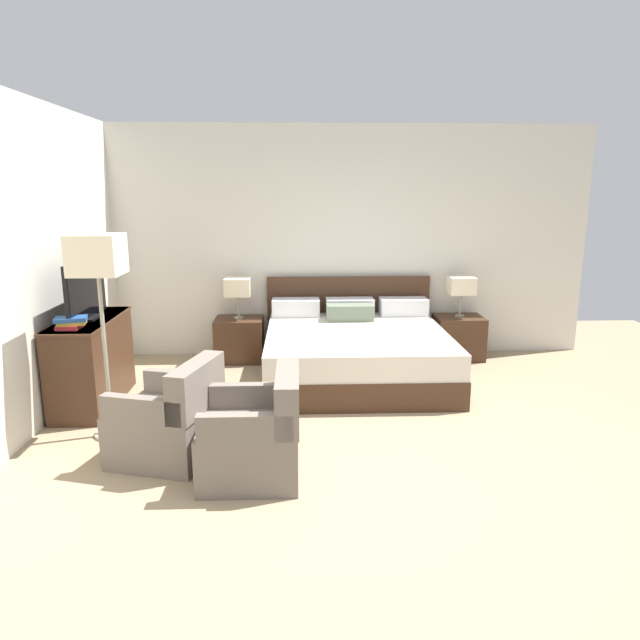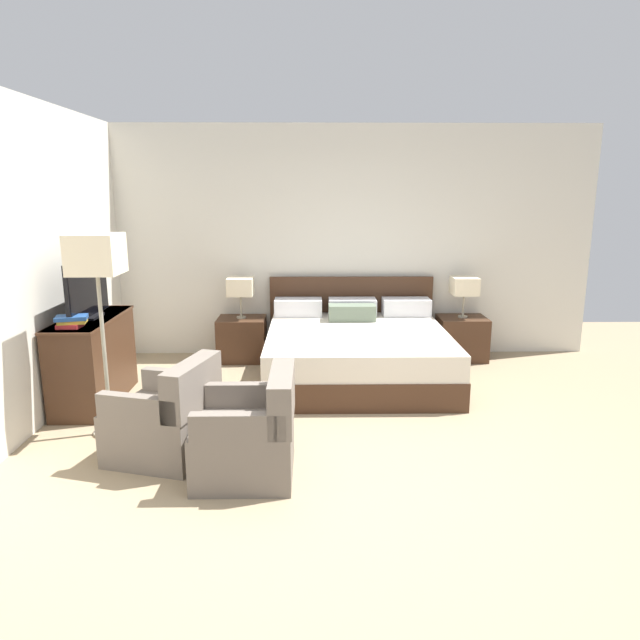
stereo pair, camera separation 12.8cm
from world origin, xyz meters
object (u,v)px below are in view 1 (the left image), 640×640
(bed, at_px, (355,351))
(table_lamp_left, at_px, (238,287))
(dresser, at_px, (92,361))
(floor_lamp, at_px, (98,265))
(book_red_cover, at_px, (70,327))
(armchair_companion, at_px, (256,438))
(nightstand_right, at_px, (458,337))
(table_lamp_right, at_px, (461,286))
(book_small_top, at_px, (71,319))
(book_blue_cover, at_px, (72,323))
(nightstand_left, at_px, (239,339))
(tv, at_px, (86,291))
(armchair_by_window, at_px, (170,421))

(bed, relative_size, table_lamp_left, 4.13)
(dresser, relative_size, floor_lamp, 0.71)
(book_red_cover, relative_size, armchair_companion, 0.24)
(nightstand_right, bearing_deg, bed, -152.61)
(table_lamp_right, distance_m, book_small_top, 4.25)
(floor_lamp, bearing_deg, book_small_top, 138.16)
(table_lamp_left, relative_size, book_small_top, 1.87)
(armchair_companion, bearing_deg, table_lamp_left, 97.92)
(book_red_cover, bearing_deg, book_blue_cover, 0.00)
(nightstand_left, relative_size, table_lamp_left, 1.17)
(tv, relative_size, armchair_companion, 1.20)
(bed, xyz_separation_m, nightstand_right, (1.31, 0.68, -0.04))
(table_lamp_left, bearing_deg, book_small_top, -125.15)
(table_lamp_left, height_order, armchair_by_window, table_lamp_left)
(tv, relative_size, book_small_top, 3.55)
(table_lamp_right, bearing_deg, floor_lamp, -148.79)
(nightstand_left, height_order, nightstand_right, same)
(nightstand_right, xyz_separation_m, book_blue_cover, (-3.86, -1.76, 0.62))
(armchair_companion, bearing_deg, dresser, 138.17)
(nightstand_left, xyz_separation_m, tv, (-1.23, -1.37, 0.83))
(table_lamp_left, height_order, book_small_top, table_lamp_left)
(dresser, xyz_separation_m, book_red_cover, (-0.02, -0.38, 0.42))
(nightstand_right, height_order, tv, tv)
(table_lamp_left, relative_size, floor_lamp, 0.29)
(nightstand_left, relative_size, tv, 0.61)
(tv, xyz_separation_m, book_blue_cover, (0.00, -0.39, -0.21))
(table_lamp_left, height_order, book_blue_cover, table_lamp_left)
(table_lamp_left, xyz_separation_m, book_red_cover, (-1.25, -1.76, -0.04))
(nightstand_left, height_order, tv, tv)
(tv, bearing_deg, bed, 15.15)
(tv, xyz_separation_m, book_red_cover, (-0.02, -0.39, -0.24))
(table_lamp_left, xyz_separation_m, tv, (-1.23, -1.37, 0.21))
(nightstand_right, relative_size, tv, 0.61)
(table_lamp_right, relative_size, armchair_companion, 0.63)
(nightstand_right, relative_size, book_small_top, 2.18)
(bed, relative_size, floor_lamp, 1.20)
(floor_lamp, bearing_deg, book_blue_cover, 137.68)
(nightstand_left, height_order, book_small_top, book_small_top)
(book_small_top, distance_m, floor_lamp, 0.72)
(bed, relative_size, armchair_by_window, 2.34)
(nightstand_left, relative_size, floor_lamp, 0.34)
(tv, height_order, floor_lamp, floor_lamp)
(book_blue_cover, bearing_deg, tv, 90.04)
(bed, xyz_separation_m, book_small_top, (-2.55, -1.08, 0.62))
(armchair_by_window, bearing_deg, book_red_cover, 142.23)
(table_lamp_left, distance_m, floor_lamp, 2.33)
(table_lamp_left, relative_size, table_lamp_right, 1.00)
(table_lamp_left, bearing_deg, armchair_by_window, -96.02)
(book_blue_cover, relative_size, armchair_companion, 0.29)
(bed, bearing_deg, table_lamp_left, 152.56)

